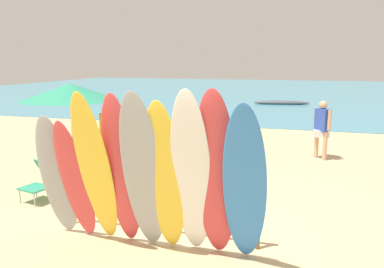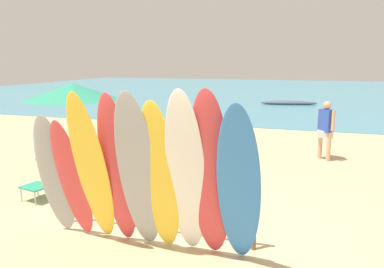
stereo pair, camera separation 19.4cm
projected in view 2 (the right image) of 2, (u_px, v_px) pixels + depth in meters
The scene contains 18 objects.
ground at pixel (263, 115), 19.12m from camera, with size 60.00×60.00×0.00m, color tan.
ocean_water at pixel (284, 91), 34.29m from camera, with size 60.00×40.00×0.02m, color teal.
surfboard_rack at pixel (154, 199), 5.90m from camera, with size 3.30×0.07×0.76m.
surfboard_grey_0 at pixel (55, 176), 5.79m from camera, with size 0.55×0.08×2.05m, color #999EA3.
surfboard_red_1 at pixel (72, 181), 5.62m from camera, with size 0.49×0.08×2.02m, color #D13D42.
surfboard_yellow_2 at pixel (92, 171), 5.37m from camera, with size 0.48×0.07×2.50m, color yellow.
surfboard_red_3 at pixel (118, 172), 5.38m from camera, with size 0.49×0.08×2.42m, color #D13D42.
surfboard_grey_4 at pixel (139, 175), 5.16m from camera, with size 0.57×0.06×2.52m, color #999EA3.
surfboard_yellow_5 at pixel (160, 180), 5.13m from camera, with size 0.52×0.08×2.37m, color yellow.
surfboard_white_6 at pixel (186, 177), 5.00m from camera, with size 0.54×0.06×2.55m, color white.
surfboard_red_7 at pixel (210, 178), 4.94m from camera, with size 0.56×0.06×2.53m, color #D13D42.
surfboard_blue_8 at pixel (239, 188), 4.77m from camera, with size 0.57×0.07×2.42m, color #337AD1.
beachgoer_photographing at pixel (199, 136), 9.39m from camera, with size 0.41×0.50×1.57m.
beachgoer_by_water at pixel (110, 133), 9.52m from camera, with size 0.53×0.41×1.65m.
beachgoer_midbeach at pixel (326, 126), 10.41m from camera, with size 0.44×0.50×1.66m.
beach_chair_red at pixel (43, 178), 7.57m from camera, with size 0.65×0.83×0.79m.
beach_umbrella at pixel (72, 92), 8.80m from camera, with size 2.25×2.25×2.23m.
distant_boat at pixel (289, 103), 23.66m from camera, with size 3.55×1.16×0.28m.
Camera 2 is at (2.26, -5.15, 2.75)m, focal length 34.97 mm.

